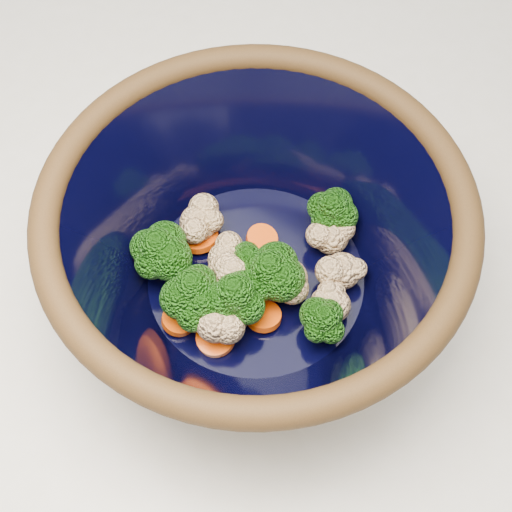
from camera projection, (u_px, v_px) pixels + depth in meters
counter at (143, 453)px, 0.97m from camera, size 1.20×1.20×0.90m
mixing_bowl at (256, 247)px, 0.52m from camera, size 0.31×0.31×0.13m
vegetable_pile at (246, 273)px, 0.53m from camera, size 0.17×0.17×0.06m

